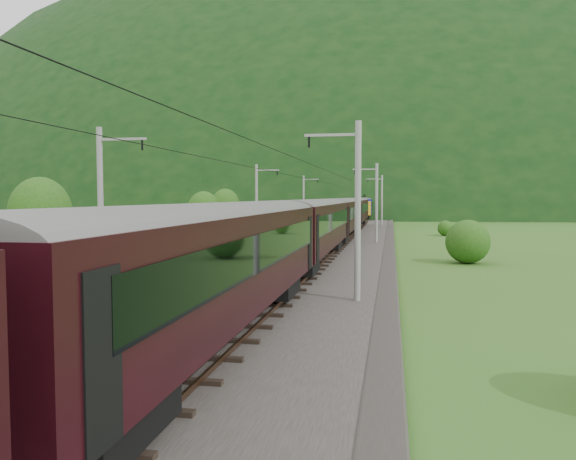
# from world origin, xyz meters

# --- Properties ---
(ground) EXTENTS (600.00, 600.00, 0.00)m
(ground) POSITION_xyz_m (0.00, 0.00, 0.00)
(ground) COLOR #38571B
(ground) RESTS_ON ground
(railbed) EXTENTS (14.00, 220.00, 0.30)m
(railbed) POSITION_xyz_m (0.00, 10.00, 0.15)
(railbed) COLOR #38332D
(railbed) RESTS_ON ground
(track_left) EXTENTS (2.40, 220.00, 0.27)m
(track_left) POSITION_xyz_m (-2.40, 10.00, 0.37)
(track_left) COLOR brown
(track_left) RESTS_ON railbed
(track_right) EXTENTS (2.40, 220.00, 0.27)m
(track_right) POSITION_xyz_m (2.40, 10.00, 0.37)
(track_right) COLOR brown
(track_right) RESTS_ON railbed
(catenary_left) EXTENTS (2.54, 192.28, 8.00)m
(catenary_left) POSITION_xyz_m (-6.12, 32.00, 4.50)
(catenary_left) COLOR gray
(catenary_left) RESTS_ON railbed
(catenary_right) EXTENTS (2.54, 192.28, 8.00)m
(catenary_right) POSITION_xyz_m (6.12, 32.00, 4.50)
(catenary_right) COLOR gray
(catenary_right) RESTS_ON railbed
(overhead_wires) EXTENTS (4.83, 198.00, 0.03)m
(overhead_wires) POSITION_xyz_m (0.00, 10.00, 7.10)
(overhead_wires) COLOR black
(overhead_wires) RESTS_ON ground
(mountain_main) EXTENTS (504.00, 360.00, 244.00)m
(mountain_main) POSITION_xyz_m (0.00, 260.00, 0.00)
(mountain_main) COLOR black
(mountain_main) RESTS_ON ground
(mountain_ridge) EXTENTS (336.00, 280.00, 132.00)m
(mountain_ridge) POSITION_xyz_m (-120.00, 300.00, 0.00)
(mountain_ridge) COLOR black
(mountain_ridge) RESTS_ON ground
(train) EXTENTS (2.96, 141.59, 5.15)m
(train) POSITION_xyz_m (2.40, 25.26, 3.51)
(train) COLOR black
(train) RESTS_ON ground
(hazard_post_near) EXTENTS (0.14, 0.14, 1.30)m
(hazard_post_near) POSITION_xyz_m (-0.63, 37.68, 0.95)
(hazard_post_near) COLOR red
(hazard_post_near) RESTS_ON railbed
(hazard_post_far) EXTENTS (0.18, 0.18, 1.66)m
(hazard_post_far) POSITION_xyz_m (0.72, 29.73, 1.13)
(hazard_post_far) COLOR red
(hazard_post_far) RESTS_ON railbed
(signal) EXTENTS (0.27, 0.27, 2.44)m
(signal) POSITION_xyz_m (-3.74, 25.83, 1.73)
(signal) COLOR black
(signal) RESTS_ON railbed
(vegetation_left) EXTENTS (11.47, 143.30, 6.38)m
(vegetation_left) POSITION_xyz_m (-13.80, 17.27, 2.35)
(vegetation_left) COLOR #1C4C14
(vegetation_left) RESTS_ON ground
(vegetation_right) EXTENTS (7.57, 87.17, 2.92)m
(vegetation_right) POSITION_xyz_m (13.29, 1.93, 1.35)
(vegetation_right) COLOR #1C4C14
(vegetation_right) RESTS_ON ground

